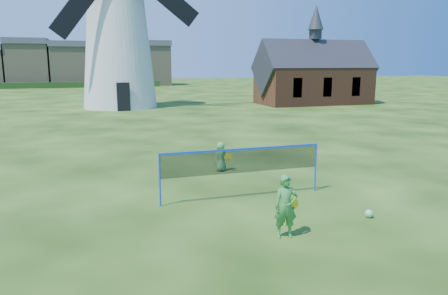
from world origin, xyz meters
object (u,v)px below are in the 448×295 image
chapel (314,77)px  badminton_net (242,162)px  player_boy (221,157)px  player_girl (286,207)px  play_ball (369,214)px  windmill (117,30)px

chapel → badminton_net: 32.51m
chapel → player_boy: (-17.36, -23.81, -2.17)m
player_girl → play_ball: (2.69, 0.48, -0.64)m
badminton_net → player_boy: bearing=83.5°
badminton_net → player_boy: (0.39, 3.37, -0.58)m
windmill → player_boy: windmill is taller
play_ball → player_boy: bearing=110.5°
badminton_net → player_girl: bearing=-91.1°
chapel → player_boy: size_ratio=10.19×
chapel → windmill: bearing=173.5°
windmill → badminton_net: bearing=-87.5°
badminton_net → play_ball: size_ratio=22.95×
windmill → badminton_net: windmill is taller
player_girl → play_ball: size_ratio=6.82×
player_girl → player_boy: player_girl is taller
badminton_net → player_girl: size_ratio=3.36×
play_ball → windmill: bearing=97.0°
windmill → player_boy: size_ratio=17.65×
chapel → play_ball: (-15.12, -29.82, -2.62)m
play_ball → player_girl: bearing=-169.8°
player_boy → play_ball: player_boy is taller
windmill → chapel: bearing=-6.5°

